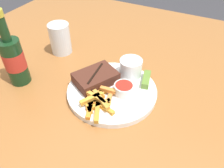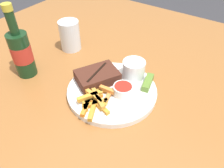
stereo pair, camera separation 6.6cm
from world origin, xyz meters
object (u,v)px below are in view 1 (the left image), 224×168
object	(u,v)px
dipping_sauce_cup	(124,89)
drinking_glass	(60,39)
beer_bottle	(14,59)
pickle_spear	(146,79)
fork_utensil	(109,105)
coleslaw_cup	(131,67)
steak_portion	(96,78)
dinner_plate	(112,91)

from	to	relation	value
dipping_sauce_cup	drinking_glass	size ratio (longest dim) A/B	0.52
dipping_sauce_cup	beer_bottle	distance (m)	0.35
pickle_spear	drinking_glass	bearing A→B (deg)	83.01
dipping_sauce_cup	beer_bottle	size ratio (longest dim) A/B	0.24
fork_utensil	drinking_glass	bearing A→B (deg)	37.89
fork_utensil	coleslaw_cup	bearing A→B (deg)	-19.56
fork_utensil	drinking_glass	size ratio (longest dim) A/B	1.12
steak_portion	beer_bottle	world-z (taller)	beer_bottle
steak_portion	dipping_sauce_cup	distance (m)	0.10
dinner_plate	pickle_spear	world-z (taller)	pickle_spear
steak_portion	drinking_glass	world-z (taller)	drinking_glass
coleslaw_cup	dinner_plate	bearing A→B (deg)	165.48
coleslaw_cup	fork_utensil	distance (m)	0.16
steak_portion	beer_bottle	distance (m)	0.26
dinner_plate	fork_utensil	xyz separation A→B (m)	(-0.07, -0.03, 0.01)
dinner_plate	drinking_glass	xyz separation A→B (m)	(0.12, 0.28, 0.05)
dipping_sauce_cup	drinking_glass	distance (m)	0.35
dinner_plate	dipping_sauce_cup	bearing A→B (deg)	-90.12
steak_portion	fork_utensil	world-z (taller)	steak_portion
fork_utensil	beer_bottle	size ratio (longest dim) A/B	0.53
dinner_plate	coleslaw_cup	distance (m)	0.10
steak_portion	pickle_spear	bearing A→B (deg)	-62.91
steak_portion	beer_bottle	xyz separation A→B (m)	(-0.09, 0.24, 0.05)
pickle_spear	drinking_glass	size ratio (longest dim) A/B	0.67
beer_bottle	coleslaw_cup	bearing A→B (deg)	-61.74
beer_bottle	pickle_spear	bearing A→B (deg)	-66.86
coleslaw_cup	beer_bottle	distance (m)	0.37
dipping_sauce_cup	pickle_spear	xyz separation A→B (m)	(0.08, -0.04, -0.01)
steak_portion	beer_bottle	size ratio (longest dim) A/B	0.64
drinking_glass	dinner_plate	bearing A→B (deg)	-113.59
fork_utensil	dinner_plate	bearing A→B (deg)	0.00
dinner_plate	beer_bottle	xyz separation A→B (m)	(-0.08, 0.30, 0.08)
steak_portion	dipping_sauce_cup	size ratio (longest dim) A/B	2.62
steak_portion	beer_bottle	bearing A→B (deg)	110.64
dinner_plate	dipping_sauce_cup	distance (m)	0.05
dinner_plate	coleslaw_cup	world-z (taller)	coleslaw_cup
dinner_plate	steak_portion	size ratio (longest dim) A/B	1.78
beer_bottle	dipping_sauce_cup	bearing A→B (deg)	-76.14
dinner_plate	steak_portion	world-z (taller)	steak_portion
steak_portion	drinking_glass	distance (m)	0.25
pickle_spear	fork_utensil	size ratio (longest dim) A/B	0.59
dipping_sauce_cup	steak_portion	bearing A→B (deg)	86.61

